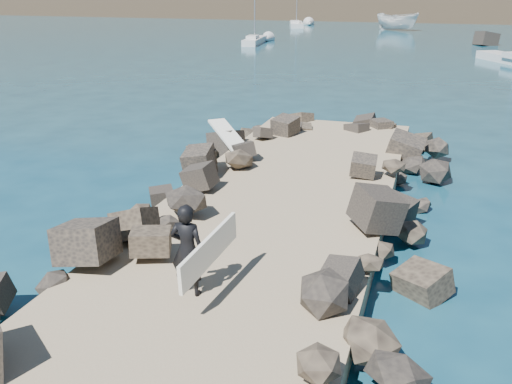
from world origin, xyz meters
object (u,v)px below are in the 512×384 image
surfboard_resting (228,138)px  surfer_with_board (190,250)px  boat_imported (397,21)px  sailboat_a (254,41)px

surfboard_resting → surfer_with_board: bearing=-114.6°
boat_imported → sailboat_a: bearing=176.1°
surfboard_resting → surfer_with_board: size_ratio=1.14×
surfer_with_board → sailboat_a: size_ratio=0.28×
surfboard_resting → surfer_with_board: (2.83, -9.77, 0.49)m
sailboat_a → surfboard_resting: bearing=-73.5°
boat_imported → sailboat_a: (-13.44, -24.47, -0.91)m
surfer_with_board → sailboat_a: (-15.53, 52.75, -1.18)m
boat_imported → surfer_with_board: (2.10, -77.21, 0.28)m
surfboard_resting → sailboat_a: 44.82m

